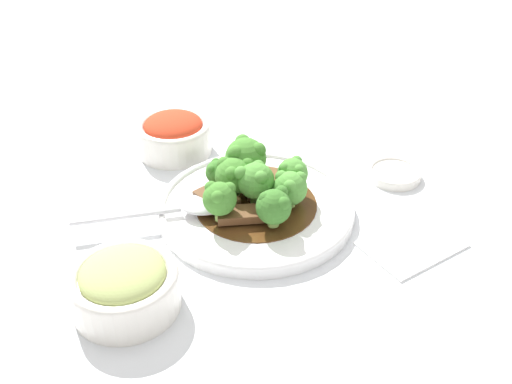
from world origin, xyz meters
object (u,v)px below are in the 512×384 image
object	(u,v)px
broccoli_floret_3	(220,198)
side_bowl_appetizer	(124,285)
beef_strip_0	(246,214)
broccoli_floret_2	(246,157)
broccoli_floret_4	(292,173)
sauce_dish	(394,173)
broccoli_floret_5	(218,172)
side_bowl_kimchi	(174,134)
beef_strip_1	(268,185)
broccoli_floret_0	(290,188)
broccoli_floret_7	(277,205)
main_plate	(256,207)
beef_strip_2	(217,199)
serving_spoon	(196,205)
broccoli_floret_1	(253,181)
broccoli_floret_6	(234,175)

from	to	relation	value
broccoli_floret_3	side_bowl_appetizer	world-z (taller)	broccoli_floret_3
beef_strip_0	broccoli_floret_2	xyz separation A→B (m)	(0.03, 0.08, 0.03)
broccoli_floret_3	broccoli_floret_4	distance (m)	0.11
beef_strip_0	sauce_dish	size ratio (longest dim) A/B	1.03
beef_strip_0	sauce_dish	bearing A→B (deg)	6.44
broccoli_floret_5	side_bowl_kimchi	world-z (taller)	same
beef_strip_1	broccoli_floret_0	world-z (taller)	broccoli_floret_0
beef_strip_0	sauce_dish	xyz separation A→B (m)	(0.24, 0.03, -0.02)
broccoli_floret_2	side_bowl_appetizer	distance (m)	0.25
broccoli_floret_4	side_bowl_kimchi	distance (m)	0.22
broccoli_floret_4	side_bowl_appetizer	xyz separation A→B (m)	(-0.25, -0.10, -0.02)
broccoli_floret_0	broccoli_floret_7	world-z (taller)	same
broccoli_floret_2	main_plate	bearing A→B (deg)	-97.59
beef_strip_2	main_plate	bearing A→B (deg)	-18.22
beef_strip_0	beef_strip_2	bearing A→B (deg)	118.63
sauce_dish	serving_spoon	bearing A→B (deg)	177.30
broccoli_floret_5	sauce_dish	xyz separation A→B (m)	(0.25, -0.05, -0.04)
beef_strip_2	broccoli_floret_3	size ratio (longest dim) A/B	1.20
main_plate	beef_strip_1	size ratio (longest dim) A/B	3.36
beef_strip_0	broccoli_floret_3	bearing A→B (deg)	162.91
beef_strip_1	beef_strip_2	bearing A→B (deg)	-176.31
serving_spoon	side_bowl_appetizer	xyz separation A→B (m)	(-0.12, -0.11, 0.00)
beef_strip_0	beef_strip_1	distance (m)	0.07
beef_strip_1	serving_spoon	xyz separation A→B (m)	(-0.10, -0.01, 0.00)
broccoli_floret_2	broccoli_floret_7	bearing A→B (deg)	-91.53
beef_strip_0	sauce_dish	world-z (taller)	beef_strip_0
main_plate	broccoli_floret_4	xyz separation A→B (m)	(0.05, 0.00, 0.04)
beef_strip_2	broccoli_floret_4	world-z (taller)	broccoli_floret_4
sauce_dish	beef_strip_1	bearing A→B (deg)	173.91
broccoli_floret_4	sauce_dish	xyz separation A→B (m)	(0.16, 0.00, -0.04)
broccoli_floret_3	broccoli_floret_4	size ratio (longest dim) A/B	1.04
beef_strip_0	beef_strip_2	world-z (taller)	beef_strip_2
broccoli_floret_7	side_bowl_appetizer	size ratio (longest dim) A/B	0.42
broccoli_floret_4	sauce_dish	bearing A→B (deg)	0.04
side_bowl_appetizer	broccoli_floret_3	bearing A→B (deg)	30.10
broccoli_floret_0	side_bowl_kimchi	size ratio (longest dim) A/B	0.43
beef_strip_0	main_plate	bearing A→B (deg)	47.02
broccoli_floret_2	side_bowl_kimchi	xyz separation A→B (m)	(-0.06, 0.15, -0.03)
beef_strip_0	broccoli_floret_7	distance (m)	0.05
sauce_dish	broccoli_floret_1	bearing A→B (deg)	-179.98
beef_strip_0	broccoli_floret_1	xyz separation A→B (m)	(0.02, 0.03, 0.03)
beef_strip_2	side_bowl_appetizer	distance (m)	0.18
broccoli_floret_1	broccoli_floret_4	bearing A→B (deg)	-0.04
beef_strip_2	serving_spoon	distance (m)	0.03
main_plate	side_bowl_appetizer	distance (m)	0.22
broccoli_floret_1	side_bowl_appetizer	distance (m)	0.21
broccoli_floret_4	broccoli_floret_6	bearing A→B (deg)	159.12
broccoli_floret_1	side_bowl_kimchi	distance (m)	0.20
broccoli_floret_7	side_bowl_kimchi	xyz separation A→B (m)	(-0.05, 0.25, -0.02)
broccoli_floret_1	broccoli_floret_7	world-z (taller)	broccoli_floret_1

